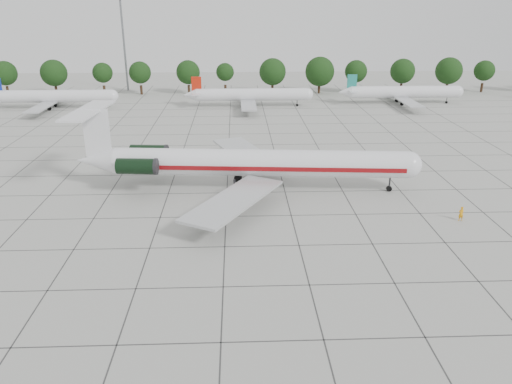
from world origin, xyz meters
TOP-DOWN VIEW (x-y plane):
  - ground at (0.00, 0.00)m, footprint 260.00×260.00m
  - apron_joints at (0.00, 15.00)m, footprint 170.00×170.00m
  - main_airliner at (1.99, 9.39)m, footprint 47.44×37.18m
  - ground_crew at (28.08, -2.30)m, footprint 0.70×0.50m
  - bg_airliner_b at (-42.32, 66.31)m, footprint 28.24×27.20m
  - bg_airliner_c at (5.14, 66.63)m, footprint 28.24×27.20m
  - bg_airliner_d at (43.64, 68.83)m, footprint 28.24×27.20m
  - tree_line at (-11.68, 85.00)m, footprint 249.86×8.44m
  - floodlight_mast at (-30.00, 92.00)m, footprint 1.60×1.60m

SIDE VIEW (x-z plane):
  - ground at x=0.00m, z-range 0.00..0.00m
  - apron_joints at x=0.00m, z-range 0.00..0.02m
  - ground_crew at x=28.08m, z-range 0.00..1.80m
  - bg_airliner_b at x=-42.32m, z-range -0.79..6.61m
  - bg_airliner_c at x=5.14m, z-range -0.79..6.61m
  - bg_airliner_d at x=43.64m, z-range -0.79..6.61m
  - main_airliner at x=1.99m, z-range -1.63..9.49m
  - tree_line at x=-11.68m, z-range 0.87..11.09m
  - floodlight_mast at x=-30.00m, z-range 1.56..27.01m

